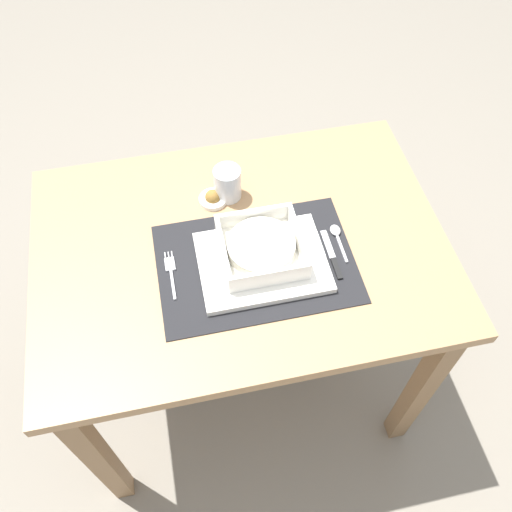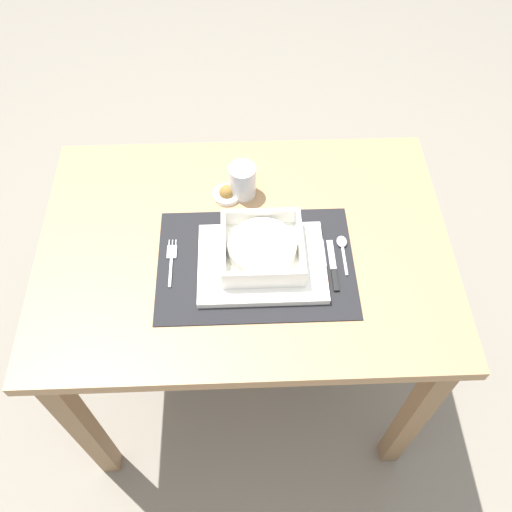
% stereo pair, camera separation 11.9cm
% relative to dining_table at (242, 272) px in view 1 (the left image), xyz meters
% --- Properties ---
extents(ground_plane, '(6.00, 6.00, 0.00)m').
position_rel_dining_table_xyz_m(ground_plane, '(0.00, 0.00, -0.62)').
color(ground_plane, gray).
extents(dining_table, '(0.95, 0.68, 0.73)m').
position_rel_dining_table_xyz_m(dining_table, '(0.00, 0.00, 0.00)').
color(dining_table, '#A37A51').
rests_on(dining_table, ground).
extents(placemat, '(0.44, 0.31, 0.00)m').
position_rel_dining_table_xyz_m(placemat, '(0.02, -0.06, 0.11)').
color(placemat, black).
rests_on(placemat, dining_table).
extents(serving_plate, '(0.28, 0.21, 0.02)m').
position_rel_dining_table_xyz_m(serving_plate, '(0.04, -0.06, 0.12)').
color(serving_plate, white).
rests_on(serving_plate, placemat).
extents(porridge_bowl, '(0.18, 0.18, 0.05)m').
position_rel_dining_table_xyz_m(porridge_bowl, '(0.04, -0.05, 0.15)').
color(porridge_bowl, white).
rests_on(porridge_bowl, serving_plate).
extents(fork, '(0.02, 0.13, 0.00)m').
position_rel_dining_table_xyz_m(fork, '(-0.17, -0.04, 0.12)').
color(fork, silver).
rests_on(fork, placemat).
extents(spoon, '(0.02, 0.11, 0.01)m').
position_rel_dining_table_xyz_m(spoon, '(0.22, -0.02, 0.12)').
color(spoon, silver).
rests_on(spoon, placemat).
extents(butter_knife, '(0.01, 0.14, 0.01)m').
position_rel_dining_table_xyz_m(butter_knife, '(0.20, -0.08, 0.12)').
color(butter_knife, black).
rests_on(butter_knife, placemat).
extents(bread_knife, '(0.01, 0.13, 0.01)m').
position_rel_dining_table_xyz_m(bread_knife, '(0.18, -0.07, 0.12)').
color(bread_knife, '#59331E').
rests_on(bread_knife, placemat).
extents(drinking_glass, '(0.07, 0.07, 0.08)m').
position_rel_dining_table_xyz_m(drinking_glass, '(-0.00, 0.16, 0.15)').
color(drinking_glass, white).
rests_on(drinking_glass, dining_table).
extents(condiment_saucer, '(0.07, 0.07, 0.04)m').
position_rel_dining_table_xyz_m(condiment_saucer, '(-0.04, 0.15, 0.12)').
color(condiment_saucer, white).
rests_on(condiment_saucer, dining_table).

